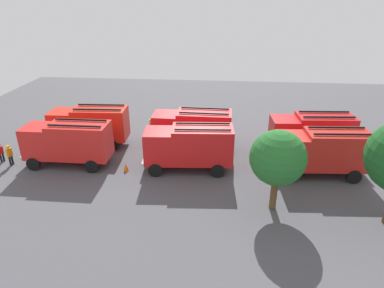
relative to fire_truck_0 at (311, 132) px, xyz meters
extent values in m
plane|color=#4C4C51|center=(10.36, 1.79, -2.15)|extent=(56.86, 56.86, 0.00)
cube|color=red|center=(2.44, 0.16, -0.05)|extent=(2.36, 2.64, 2.60)
cube|color=#8C9EAD|center=(3.49, 0.23, 0.26)|extent=(0.22, 2.13, 1.46)
cube|color=red|center=(-1.05, -0.07, 0.10)|extent=(4.95, 2.81, 2.90)
cube|color=black|center=(-1.09, 0.62, 1.67)|extent=(4.32, 0.40, 0.12)
cube|color=black|center=(-1.00, -0.75, 1.67)|extent=(4.32, 0.40, 0.12)
cube|color=silver|center=(3.64, 0.24, -1.20)|extent=(0.35, 2.38, 0.28)
cylinder|color=black|center=(2.56, 1.37, -1.60)|extent=(1.12, 0.42, 1.10)
cylinder|color=black|center=(2.72, -1.02, -1.60)|extent=(1.12, 0.42, 1.10)
cylinder|color=black|center=(-2.32, 1.05, -1.60)|extent=(1.12, 0.42, 1.10)
cylinder|color=black|center=(-2.17, -1.34, -1.60)|extent=(1.12, 0.42, 1.10)
cube|color=red|center=(12.93, -0.16, -0.05)|extent=(2.26, 2.55, 2.60)
cube|color=#8C9EAD|center=(13.98, -0.18, 0.26)|extent=(0.13, 2.13, 1.46)
cube|color=red|center=(9.43, -0.08, 0.10)|extent=(4.86, 2.61, 2.90)
cube|color=black|center=(9.45, 0.61, 1.67)|extent=(4.32, 0.22, 0.12)
cube|color=black|center=(9.41, -0.76, 1.67)|extent=(4.32, 0.22, 0.12)
cube|color=silver|center=(14.13, -0.18, -1.20)|extent=(0.25, 2.38, 0.28)
cylinder|color=black|center=(13.16, 1.04, -1.60)|extent=(1.11, 0.37, 1.10)
cylinder|color=black|center=(13.10, -1.36, -1.60)|extent=(1.11, 0.37, 1.10)
cylinder|color=black|center=(8.26, 1.15, -1.60)|extent=(1.11, 0.37, 1.10)
cylinder|color=black|center=(8.20, -1.25, -1.60)|extent=(1.11, 0.37, 1.10)
cube|color=red|center=(22.52, -0.06, -0.05)|extent=(2.32, 2.60, 2.60)
cube|color=#8C9EAD|center=(23.57, -0.01, 0.26)|extent=(0.18, 2.13, 1.46)
cube|color=red|center=(19.03, -0.23, 0.10)|extent=(4.92, 2.73, 2.90)
cube|color=black|center=(18.99, 0.45, 1.67)|extent=(4.32, 0.33, 0.12)
cube|color=black|center=(19.06, -0.92, 1.67)|extent=(4.32, 0.33, 0.12)
cube|color=silver|center=(23.72, 0.00, -1.20)|extent=(0.32, 2.38, 0.28)
cylinder|color=black|center=(22.66, 1.15, -1.60)|extent=(1.12, 0.40, 1.10)
cylinder|color=black|center=(22.78, -1.25, -1.60)|extent=(1.12, 0.40, 1.10)
cylinder|color=black|center=(17.77, 0.91, -1.60)|extent=(1.12, 0.40, 1.10)
cylinder|color=black|center=(17.89, -1.49, -1.60)|extent=(1.12, 0.40, 1.10)
cube|color=red|center=(2.46, 3.91, -0.05)|extent=(2.35, 2.63, 2.60)
cube|color=#8C9EAD|center=(3.51, 3.98, 0.26)|extent=(0.21, 2.13, 1.46)
cube|color=red|center=(-1.03, 3.69, 0.10)|extent=(4.95, 2.80, 2.90)
cube|color=black|center=(-1.07, 4.38, 1.67)|extent=(4.32, 0.39, 0.12)
cube|color=black|center=(-0.99, 3.01, 1.67)|extent=(4.32, 0.39, 0.12)
cube|color=silver|center=(3.66, 3.99, -1.20)|extent=(0.35, 2.38, 0.28)
cylinder|color=black|center=(2.59, 5.12, -1.60)|extent=(1.12, 0.42, 1.10)
cylinder|color=black|center=(2.74, 2.73, -1.60)|extent=(1.12, 0.42, 1.10)
cylinder|color=black|center=(-2.30, 4.82, -1.60)|extent=(1.12, 0.42, 1.10)
cylinder|color=black|center=(-2.15, 2.42, -1.60)|extent=(1.12, 0.42, 1.10)
cube|color=red|center=(12.84, 3.94, -0.05)|extent=(2.36, 2.64, 2.60)
cube|color=#8C9EAD|center=(13.89, 4.01, 0.26)|extent=(0.22, 2.13, 1.46)
cube|color=red|center=(9.35, 3.71, 0.10)|extent=(4.96, 2.81, 2.90)
cube|color=black|center=(9.31, 4.39, 1.67)|extent=(4.32, 0.41, 0.12)
cube|color=black|center=(9.40, 3.02, 1.67)|extent=(4.32, 0.41, 0.12)
cube|color=silver|center=(14.04, 4.02, -1.20)|extent=(0.36, 2.38, 0.28)
cylinder|color=black|center=(12.96, 5.15, -1.60)|extent=(1.12, 0.42, 1.10)
cylinder|color=black|center=(13.12, 2.76, -1.60)|extent=(1.12, 0.42, 1.10)
cylinder|color=black|center=(8.07, 4.83, -1.60)|extent=(1.12, 0.42, 1.10)
cylinder|color=black|center=(8.23, 2.43, -1.60)|extent=(1.12, 0.42, 1.10)
cube|color=red|center=(22.90, 3.81, -0.05)|extent=(2.20, 2.50, 2.60)
cube|color=#8C9EAD|center=(23.95, 3.81, 0.26)|extent=(0.08, 2.13, 1.46)
cube|color=red|center=(19.40, 3.80, 0.10)|extent=(4.80, 2.51, 2.90)
cube|color=black|center=(19.40, 4.49, 1.67)|extent=(4.32, 0.13, 0.12)
cube|color=black|center=(19.40, 3.12, 1.67)|extent=(4.32, 0.13, 0.12)
cube|color=silver|center=(24.10, 3.81, -1.20)|extent=(0.20, 2.38, 0.28)
cylinder|color=black|center=(23.10, 5.01, -1.60)|extent=(1.10, 0.35, 1.10)
cylinder|color=black|center=(23.10, 2.61, -1.60)|extent=(1.10, 0.35, 1.10)
cylinder|color=black|center=(18.20, 5.00, -1.60)|extent=(1.10, 0.35, 1.10)
cylinder|color=black|center=(18.20, 2.60, -1.60)|extent=(1.10, 0.35, 1.10)
cylinder|color=black|center=(7.49, -2.42, -1.78)|extent=(0.16, 0.16, 0.74)
cylinder|color=black|center=(7.69, -2.34, -1.78)|extent=(0.16, 0.16, 0.74)
cube|color=#B7140F|center=(7.59, -2.38, -1.09)|extent=(0.48, 0.37, 0.65)
sphere|color=tan|center=(7.59, -2.38, -0.66)|extent=(0.21, 0.21, 0.21)
cylinder|color=#B7140F|center=(7.59, -2.38, -0.57)|extent=(0.26, 0.26, 0.06)
cylinder|color=black|center=(25.41, 4.24, -1.74)|extent=(0.16, 0.16, 0.82)
cylinder|color=black|center=(25.50, 4.44, -1.74)|extent=(0.16, 0.16, 0.82)
cube|color=orange|center=(25.45, 4.34, -0.98)|extent=(0.39, 0.48, 0.71)
sphere|color=beige|center=(25.45, 4.34, -0.51)|extent=(0.23, 0.23, 0.23)
cylinder|color=orange|center=(25.45, 4.34, -0.41)|extent=(0.29, 0.29, 0.07)
cylinder|color=black|center=(26.51, 3.76, -1.78)|extent=(0.16, 0.16, 0.75)
cylinder|color=black|center=(26.64, 3.92, -1.78)|extent=(0.16, 0.16, 0.75)
cube|color=#B7140F|center=(26.58, 3.84, -1.08)|extent=(0.45, 0.48, 0.65)
cylinder|color=black|center=(1.84, -3.65, -1.76)|extent=(0.16, 0.16, 0.78)
cylinder|color=black|center=(1.99, -3.80, -1.76)|extent=(0.16, 0.16, 0.78)
cube|color=gold|center=(1.91, -3.73, -1.03)|extent=(0.47, 0.47, 0.68)
sphere|color=beige|center=(1.91, -3.73, -0.58)|extent=(0.22, 0.22, 0.22)
cylinder|color=gold|center=(1.91, -3.73, -0.49)|extent=(0.28, 0.28, 0.07)
cylinder|color=black|center=(14.99, -3.07, -1.74)|extent=(0.16, 0.16, 0.83)
cylinder|color=black|center=(14.92, -2.88, -1.74)|extent=(0.16, 0.16, 0.83)
cube|color=gold|center=(14.96, -2.98, -0.97)|extent=(0.38, 0.48, 0.72)
sphere|color=tan|center=(14.96, -2.98, -0.49)|extent=(0.23, 0.23, 0.23)
cylinder|color=gold|center=(14.96, -2.98, -0.39)|extent=(0.29, 0.29, 0.07)
cylinder|color=brown|center=(4.26, 8.70, -1.02)|extent=(0.45, 0.45, 2.26)
sphere|color=#236628|center=(4.26, 8.70, 1.65)|extent=(3.62, 3.62, 3.62)
cone|color=#F2600C|center=(15.53, 4.49, -1.84)|extent=(0.43, 0.43, 0.62)
cone|color=#F2600C|center=(22.59, -2.87, -1.78)|extent=(0.52, 0.52, 0.74)
camera|label=1|loc=(7.96, 28.43, 11.36)|focal=31.87mm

